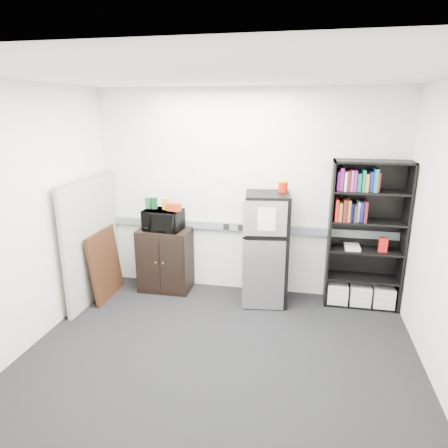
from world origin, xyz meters
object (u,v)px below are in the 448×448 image
bookshelf (366,237)px  refrigerator (266,249)px  cubicle_partition (92,239)px  cabinet (165,260)px  microwave (163,220)px

bookshelf → refrigerator: (-1.21, -0.14, -0.20)m
cubicle_partition → bookshelf: bearing=8.1°
cabinet → refrigerator: 1.42m
cabinet → refrigerator: (1.39, -0.08, 0.28)m
bookshelf → microwave: 2.60m
bookshelf → cabinet: bearing=-178.6°
microwave → cubicle_partition: bearing=-149.3°
microwave → refrigerator: (1.39, -0.06, -0.29)m
cubicle_partition → microwave: (0.83, 0.40, 0.20)m
bookshelf → cubicle_partition: (-3.43, -0.49, -0.10)m
cubicle_partition → microwave: 0.95m
bookshelf → cubicle_partition: bearing=-171.9°
cabinet → refrigerator: refrigerator is taller
cubicle_partition → microwave: size_ratio=3.27×
bookshelf → cabinet: bookshelf is taller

